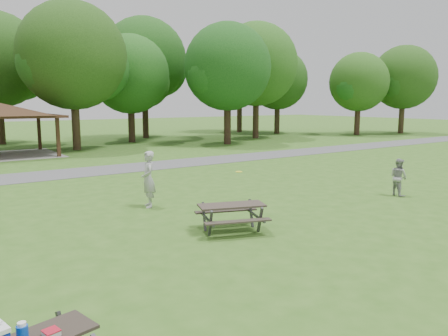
# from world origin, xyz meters

# --- Properties ---
(ground) EXTENTS (160.00, 160.00, 0.00)m
(ground) POSITION_xyz_m (0.00, 0.00, 0.00)
(ground) COLOR #335E1B
(ground) RESTS_ON ground
(asphalt_path) EXTENTS (120.00, 3.20, 0.02)m
(asphalt_path) POSITION_xyz_m (0.00, 14.00, 0.01)
(asphalt_path) COLOR #4E4E51
(asphalt_path) RESTS_ON ground
(tree_row_e) EXTENTS (8.40, 8.00, 11.02)m
(tree_row_e) POSITION_xyz_m (2.10, 25.03, 6.78)
(tree_row_e) COLOR #302215
(tree_row_e) RESTS_ON ground
(tree_row_f) EXTENTS (7.35, 7.00, 9.55)m
(tree_row_f) POSITION_xyz_m (8.09, 28.53, 5.84)
(tree_row_f) COLOR black
(tree_row_f) RESTS_ON ground
(tree_row_g) EXTENTS (7.77, 7.40, 10.25)m
(tree_row_g) POSITION_xyz_m (14.09, 22.03, 6.33)
(tree_row_g) COLOR black
(tree_row_g) RESTS_ON ground
(tree_row_h) EXTENTS (8.61, 8.20, 11.37)m
(tree_row_h) POSITION_xyz_m (20.10, 25.53, 7.03)
(tree_row_h) COLOR #322116
(tree_row_h) RESTS_ON ground
(tree_row_i) EXTENTS (7.14, 6.80, 9.52)m
(tree_row_i) POSITION_xyz_m (26.08, 29.03, 5.91)
(tree_row_i) COLOR black
(tree_row_i) RESTS_ON ground
(tree_row_j) EXTENTS (6.72, 6.40, 8.96)m
(tree_row_j) POSITION_xyz_m (32.08, 22.53, 5.56)
(tree_row_j) COLOR #321E16
(tree_row_j) RESTS_ON ground
(tree_deep_c) EXTENTS (8.82, 8.40, 11.90)m
(tree_deep_c) POSITION_xyz_m (11.10, 32.03, 7.44)
(tree_deep_c) COLOR black
(tree_deep_c) RESTS_ON ground
(tree_deep_d) EXTENTS (8.40, 8.00, 11.27)m
(tree_deep_d) POSITION_xyz_m (24.10, 33.53, 7.03)
(tree_deep_d) COLOR #322016
(tree_deep_d) RESTS_ON ground
(tree_flank_right) EXTENTS (7.56, 7.20, 9.97)m
(tree_flank_right) POSITION_xyz_m (38.09, 21.03, 6.15)
(tree_flank_right) COLOR #312315
(tree_flank_right) RESTS_ON ground
(picnic_table_middle) EXTENTS (2.26, 2.03, 0.81)m
(picnic_table_middle) POSITION_xyz_m (-0.79, 1.07, 0.60)
(picnic_table_middle) COLOR #312923
(picnic_table_middle) RESTS_ON ground
(frisbee_in_flight) EXTENTS (0.30, 0.30, 0.02)m
(frisbee_in_flight) POSITION_xyz_m (1.49, 3.76, 1.15)
(frisbee_in_flight) COLOR yellow
(frisbee_in_flight) RESTS_ON ground
(frisbee_thrower) EXTENTS (0.64, 0.81, 1.97)m
(frisbee_thrower) POSITION_xyz_m (-1.47, 5.06, 0.99)
(frisbee_thrower) COLOR #A5A5A7
(frisbee_thrower) RESTS_ON ground
(frisbee_catcher) EXTENTS (0.69, 0.81, 1.47)m
(frisbee_catcher) POSITION_xyz_m (7.35, 1.16, 0.74)
(frisbee_catcher) COLOR #9B9B9E
(frisbee_catcher) RESTS_ON ground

